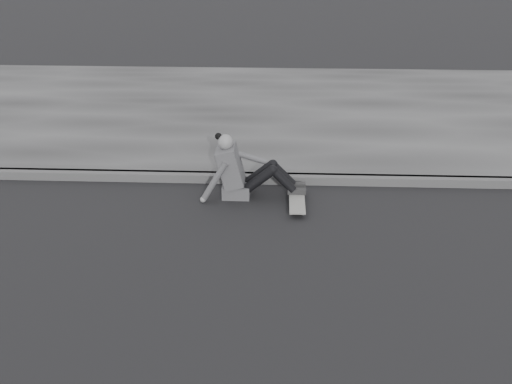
% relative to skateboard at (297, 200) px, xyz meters
% --- Properties ---
extents(ground, '(80.00, 80.00, 0.00)m').
position_rel_skateboard_xyz_m(ground, '(0.77, -1.90, -0.07)').
color(ground, black).
rests_on(ground, ground).
extents(curb, '(24.00, 0.16, 0.12)m').
position_rel_skateboard_xyz_m(curb, '(0.77, 0.68, -0.01)').
color(curb, '#474747').
rests_on(curb, ground).
extents(sidewalk, '(24.00, 6.00, 0.12)m').
position_rel_skateboard_xyz_m(sidewalk, '(0.77, 3.70, -0.01)').
color(sidewalk, '#393939').
rests_on(sidewalk, ground).
extents(skateboard, '(0.20, 0.78, 0.09)m').
position_rel_skateboard_xyz_m(skateboard, '(0.00, 0.00, 0.00)').
color(skateboard, '#9B9C97').
rests_on(skateboard, ground).
extents(seated_woman, '(1.38, 0.46, 0.88)m').
position_rel_skateboard_xyz_m(seated_woman, '(-0.73, 0.25, 0.29)').
color(seated_woman, '#4A494C').
rests_on(seated_woman, ground).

